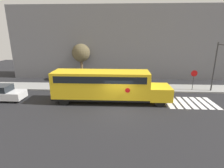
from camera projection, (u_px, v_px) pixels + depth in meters
The scene contains 9 objects.
ground_plane at pixel (118, 110), 15.58m from camera, with size 60.00×60.00×0.00m, color black.
sidewalk_strip at pixel (119, 87), 21.80m from camera, with size 44.00×3.00×0.15m.
building_backdrop at pixel (120, 43), 26.63m from camera, with size 32.00×4.00×10.43m.
crosswalk_stripes at pixel (190, 103), 17.16m from camera, with size 4.70×3.20×0.01m.
school_bus at pixel (106, 85), 16.96m from camera, with size 11.28×2.57×3.07m.
parked_car at pixel (0, 93), 17.63m from camera, with size 4.66×1.74×1.58m.
stop_sign at pixel (194, 77), 20.24m from camera, with size 0.73×0.10×2.50m.
traffic_light at pixel (220, 61), 18.57m from camera, with size 0.28×2.95×5.67m.
tree_near_sidewalk at pixel (81, 53), 24.59m from camera, with size 2.55×2.55×5.23m.
Camera 1 is at (0.18, -14.36, 6.49)m, focal length 28.00 mm.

